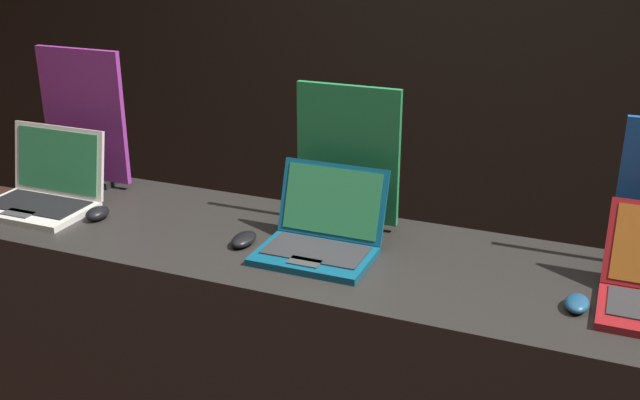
% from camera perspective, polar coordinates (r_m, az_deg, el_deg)
% --- Properties ---
extents(display_counter, '(2.37, 0.61, 0.87)m').
position_cam_1_polar(display_counter, '(2.40, 0.16, -13.20)').
color(display_counter, '#282623').
rests_on(display_counter, ground_plane).
extents(laptop_front, '(0.36, 0.28, 0.25)m').
position_cam_1_polar(laptop_front, '(2.63, -20.29, 0.75)').
color(laptop_front, silver).
rests_on(laptop_front, display_counter).
extents(mouse_front, '(0.06, 0.09, 0.04)m').
position_cam_1_polar(mouse_front, '(2.48, -16.60, -0.98)').
color(mouse_front, black).
rests_on(mouse_front, display_counter).
extents(promo_stand_front, '(0.33, 0.07, 0.49)m').
position_cam_1_polar(promo_stand_front, '(2.74, -17.52, 5.75)').
color(promo_stand_front, black).
rests_on(promo_stand_front, display_counter).
extents(laptop_middle, '(0.32, 0.30, 0.23)m').
position_cam_1_polar(laptop_middle, '(2.14, 0.10, -2.60)').
color(laptop_middle, '#0F5170').
rests_on(laptop_middle, display_counter).
extents(mouse_middle, '(0.06, 0.11, 0.03)m').
position_cam_1_polar(mouse_middle, '(2.21, -5.82, -2.99)').
color(mouse_middle, black).
rests_on(mouse_middle, display_counter).
extents(promo_stand_middle, '(0.32, 0.07, 0.44)m').
position_cam_1_polar(promo_stand_middle, '(2.27, 2.12, 3.02)').
color(promo_stand_middle, black).
rests_on(promo_stand_middle, display_counter).
extents(mouse_back, '(0.06, 0.09, 0.03)m').
position_cam_1_polar(mouse_back, '(1.96, 18.99, -7.45)').
color(mouse_back, navy).
rests_on(mouse_back, display_counter).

